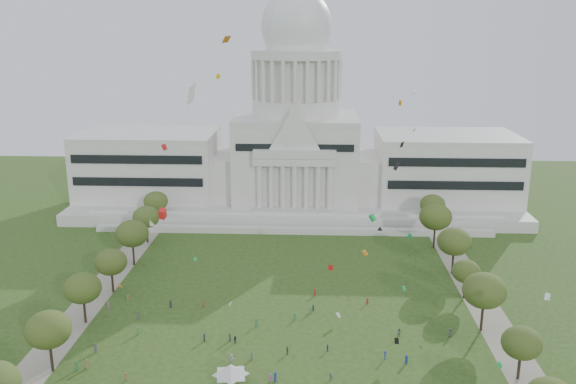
{
  "coord_description": "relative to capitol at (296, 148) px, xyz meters",
  "views": [
    {
      "loc": [
        6.79,
        -106.94,
        65.09
      ],
      "look_at": [
        0.0,
        45.0,
        24.0
      ],
      "focal_mm": 38.0,
      "sensor_mm": 36.0,
      "label": 1
    }
  ],
  "objects": [
    {
      "name": "row_tree_l_4",
      "position": [
        -44.08,
        -61.17,
        -12.9
      ],
      "size": [
        9.29,
        9.29,
        13.21
      ],
      "color": "black",
      "rests_on": "ground"
    },
    {
      "name": "event_tent",
      "position": [
        -8.44,
        -119.77,
        -19.17
      ],
      "size": [
        8.15,
        8.15,
        4.03
      ],
      "color": "#4C4C4C",
      "rests_on": "ground"
    },
    {
      "name": "person_4",
      "position": [
        1.6,
        -108.14,
        -21.41
      ],
      "size": [
        0.94,
        1.18,
        1.77
      ],
      "primitive_type": "imported",
      "rotation": [
        0.0,
        0.0,
        5.13
      ],
      "color": "#4C4C51",
      "rests_on": "ground"
    },
    {
      "name": "person_3",
      "position": [
        10.31,
        -117.26,
        -21.49
      ],
      "size": [
        1.02,
        1.17,
        1.61
      ],
      "primitive_type": "imported",
      "rotation": [
        0.0,
        0.0,
        5.29
      ],
      "color": "#4C4C51",
      "rests_on": "ground"
    },
    {
      "name": "row_tree_l_5",
      "position": [
        -45.22,
        -42.58,
        -13.88
      ],
      "size": [
        8.33,
        8.33,
        11.85
      ],
      "color": "black",
      "rests_on": "ground"
    },
    {
      "name": "kite_swarm",
      "position": [
        1.03,
        -103.82,
        5.45
      ],
      "size": [
        98.89,
        106.77,
        60.44
      ],
      "color": "white",
      "rests_on": "ground"
    },
    {
      "name": "person_8",
      "position": [
        -9.75,
        -103.98,
        -21.47
      ],
      "size": [
        0.9,
        0.68,
        1.66
      ],
      "primitive_type": "imported",
      "rotation": [
        0.0,
        0.0,
        2.89
      ],
      "color": "#26262B",
      "rests_on": "ground"
    },
    {
      "name": "row_tree_r_3",
      "position": [
        44.4,
        -79.1,
        -15.21
      ],
      "size": [
        7.01,
        7.01,
        9.98
      ],
      "color": "black",
      "rests_on": "ground"
    },
    {
      "name": "row_tree_r_4",
      "position": [
        44.76,
        -63.55,
        -13.01
      ],
      "size": [
        9.19,
        9.19,
        13.06
      ],
      "color": "black",
      "rests_on": "ground"
    },
    {
      "name": "person_9",
      "position": [
        21.58,
        -109.33,
        -21.36
      ],
      "size": [
        0.85,
        1.3,
        1.87
      ],
      "primitive_type": "imported",
      "rotation": [
        0.0,
        0.0,
        1.37
      ],
      "color": "navy",
      "rests_on": "ground"
    },
    {
      "name": "row_tree_l_6",
      "position": [
        -46.87,
        -24.45,
        -14.02
      ],
      "size": [
        8.19,
        8.19,
        11.64
      ],
      "color": "black",
      "rests_on": "ground"
    },
    {
      "name": "row_tree_l_1",
      "position": [
        -44.07,
        -116.55,
        -13.34
      ],
      "size": [
        8.86,
        8.86,
        12.59
      ],
      "color": "black",
      "rests_on": "ground"
    },
    {
      "name": "row_tree_l_3",
      "position": [
        -44.09,
        -79.67,
        -14.09
      ],
      "size": [
        8.12,
        8.12,
        11.55
      ],
      "color": "black",
      "rests_on": "ground"
    },
    {
      "name": "row_tree_l_2",
      "position": [
        -45.04,
        -96.29,
        -13.79
      ],
      "size": [
        8.42,
        8.42,
        11.97
      ],
      "color": "black",
      "rests_on": "ground"
    },
    {
      "name": "distant_crowd",
      "position": [
        -16.22,
        -100.66,
        -21.41
      ],
      "size": [
        68.18,
        40.09,
        1.92
      ],
      "color": "#33723F",
      "rests_on": "ground"
    },
    {
      "name": "capitol",
      "position": [
        0.0,
        0.0,
        0.0
      ],
      "size": [
        160.0,
        64.5,
        91.3
      ],
      "color": "beige",
      "rests_on": "ground"
    },
    {
      "name": "row_tree_r_1",
      "position": [
        46.22,
        -115.34,
        -14.64
      ],
      "size": [
        7.58,
        7.58,
        10.78
      ],
      "color": "black",
      "rests_on": "ground"
    },
    {
      "name": "path_left",
      "position": [
        -48.0,
        -83.59,
        -22.28
      ],
      "size": [
        8.0,
        160.0,
        0.04
      ],
      "primitive_type": "cube",
      "color": "gray",
      "rests_on": "ground"
    },
    {
      "name": "ground",
      "position": [
        0.0,
        -113.59,
        -22.3
      ],
      "size": [
        400.0,
        400.0,
        0.0
      ],
      "primitive_type": "plane",
      "color": "#2A4918",
      "rests_on": "ground"
    },
    {
      "name": "person_10",
      "position": [
        9.93,
        -106.53,
        -21.53
      ],
      "size": [
        0.63,
        0.97,
        1.54
      ],
      "primitive_type": "imported",
      "rotation": [
        0.0,
        0.0,
        1.73
      ],
      "color": "navy",
      "rests_on": "ground"
    },
    {
      "name": "person_0",
      "position": [
        36.75,
        -99.16,
        -21.33
      ],
      "size": [
        1.09,
        1.11,
        1.93
      ],
      "primitive_type": "imported",
      "rotation": [
        0.0,
        0.0,
        5.46
      ],
      "color": "#4C4C51",
      "rests_on": "ground"
    },
    {
      "name": "row_tree_r_6",
      "position": [
        45.96,
        -25.46,
        -13.79
      ],
      "size": [
        8.42,
        8.42,
        11.97
      ],
      "color": "black",
      "rests_on": "ground"
    },
    {
      "name": "person_2",
      "position": [
        25.7,
        -99.64,
        -21.34
      ],
      "size": [
        1.06,
        0.83,
        1.92
      ],
      "primitive_type": "imported",
      "rotation": [
        0.0,
        0.0,
        0.31
      ],
      "color": "#4C4C51",
      "rests_on": "ground"
    },
    {
      "name": "person_5",
      "position": [
        -9.41,
        -112.03,
        -21.28
      ],
      "size": [
        1.89,
        1.82,
        2.03
      ],
      "primitive_type": "imported",
      "rotation": [
        0.0,
        0.0,
        2.4
      ],
      "color": "silver",
      "rests_on": "ground"
    },
    {
      "name": "path_right",
      "position": [
        48.0,
        -83.59,
        -22.28
      ],
      "size": [
        8.0,
        160.0,
        0.04
      ],
      "primitive_type": "cube",
      "color": "gray",
      "rests_on": "ground"
    },
    {
      "name": "row_tree_r_5",
      "position": [
        43.49,
        -43.4,
        -12.37
      ],
      "size": [
        9.82,
        9.82,
        13.96
      ],
      "color": "black",
      "rests_on": "ground"
    },
    {
      "name": "row_tree_r_2",
      "position": [
        44.17,
        -96.15,
        -12.64
      ],
      "size": [
        9.55,
        9.55,
        13.58
      ],
      "color": "black",
      "rests_on": "ground"
    }
  ]
}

